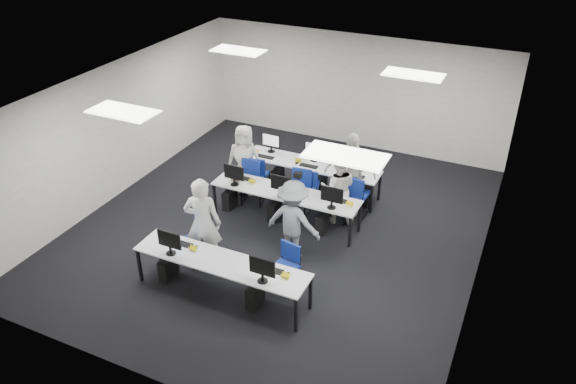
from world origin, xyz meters
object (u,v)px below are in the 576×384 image
at_px(chair_1, 285,275).
at_px(chair_5, 256,182).
at_px(chair_7, 356,202).
at_px(chair_0, 196,248).
at_px(chair_3, 299,199).
at_px(chair_6, 309,192).
at_px(desk_front, 221,263).
at_px(chair_2, 254,189).
at_px(student_3, 350,174).
at_px(student_0, 203,224).
at_px(desk_mid, 285,194).
at_px(student_2, 245,160).
at_px(chair_4, 342,206).
at_px(photographer, 293,221).
at_px(student_1, 338,189).

xyz_separation_m(chair_1, chair_5, (-2.02, 2.75, 0.03)).
bearing_deg(chair_7, chair_0, -125.85).
distance_m(chair_0, chair_3, 2.67).
relative_size(chair_5, chair_7, 0.99).
bearing_deg(chair_3, chair_6, 77.06).
relative_size(desk_front, chair_2, 3.32).
relative_size(desk_front, student_3, 1.70).
distance_m(chair_3, student_0, 2.69).
relative_size(desk_mid, chair_5, 3.26).
xyz_separation_m(desk_front, chair_0, (-0.96, 0.65, -0.39)).
bearing_deg(desk_mid, chair_0, -116.17).
relative_size(chair_6, student_2, 0.55).
relative_size(chair_4, photographer, 0.57).
bearing_deg(photographer, desk_front, 68.69).
height_order(chair_0, student_3, student_3).
bearing_deg(desk_mid, chair_4, 32.16).
bearing_deg(photographer, chair_5, -44.02).
bearing_deg(chair_3, chair_5, 161.99).
bearing_deg(desk_front, chair_1, 34.17).
bearing_deg(chair_3, student_0, -113.49).
height_order(chair_2, student_2, student_2).
bearing_deg(chair_2, chair_6, 8.40).
height_order(chair_2, chair_6, chair_2).
xyz_separation_m(chair_5, student_3, (2.18, 0.17, 0.63)).
distance_m(chair_2, chair_3, 1.10).
distance_m(chair_2, chair_5, 0.32).
bearing_deg(chair_6, chair_4, -31.94).
xyz_separation_m(chair_0, chair_3, (1.06, 2.45, 0.01)).
bearing_deg(chair_1, desk_mid, 125.49).
bearing_deg(student_3, student_2, 171.90).
xyz_separation_m(chair_6, student_0, (-0.89, -2.90, 0.65)).
relative_size(chair_2, chair_3, 1.00).
bearing_deg(chair_1, student_1, 99.04).
distance_m(chair_3, chair_7, 1.23).
relative_size(chair_0, student_2, 0.56).
xyz_separation_m(desk_front, student_1, (0.98, 3.12, 0.09)).
height_order(chair_1, chair_3, chair_3).
height_order(chair_6, student_1, student_1).
distance_m(chair_4, student_1, 0.49).
height_order(chair_2, chair_5, chair_5).
bearing_deg(chair_2, chair_0, -101.46).
bearing_deg(chair_3, student_3, 19.34).
bearing_deg(chair_0, chair_5, 113.66).
relative_size(chair_0, chair_3, 0.95).
bearing_deg(chair_4, chair_0, -117.75).
xyz_separation_m(chair_3, chair_6, (0.06, 0.41, -0.02)).
xyz_separation_m(chair_0, chair_7, (2.23, 2.84, 0.02)).
height_order(student_1, student_3, student_3).
bearing_deg(chair_2, student_0, -96.11).
height_order(chair_6, student_2, student_2).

